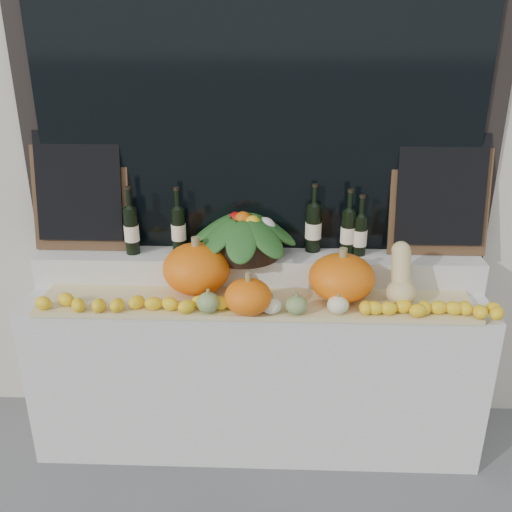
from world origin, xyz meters
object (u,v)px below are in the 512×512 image
(pumpkin_right, at_px, (342,278))
(butternut_squash, at_px, (401,279))
(wine_bottle_tall, at_px, (313,228))
(pumpkin_left, at_px, (197,269))
(produce_bowl, at_px, (243,233))

(pumpkin_right, height_order, butternut_squash, butternut_squash)
(wine_bottle_tall, bearing_deg, pumpkin_left, -158.01)
(pumpkin_left, xyz_separation_m, butternut_squash, (0.99, -0.08, -0.00))
(pumpkin_left, relative_size, pumpkin_right, 1.04)
(pumpkin_left, relative_size, produce_bowl, 0.57)
(produce_bowl, bearing_deg, butternut_squash, -17.97)
(pumpkin_left, height_order, produce_bowl, produce_bowl)
(pumpkin_left, distance_m, butternut_squash, 0.99)
(pumpkin_left, height_order, wine_bottle_tall, wine_bottle_tall)
(pumpkin_left, xyz_separation_m, produce_bowl, (0.22, 0.17, 0.13))
(butternut_squash, distance_m, produce_bowl, 0.81)
(pumpkin_right, xyz_separation_m, produce_bowl, (-0.49, 0.22, 0.14))
(produce_bowl, distance_m, wine_bottle_tall, 0.37)
(butternut_squash, bearing_deg, produce_bowl, 162.03)
(butternut_squash, distance_m, wine_bottle_tall, 0.53)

